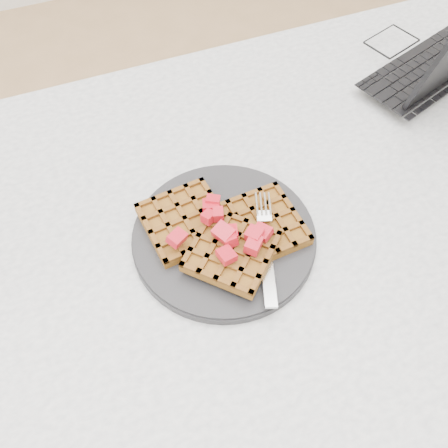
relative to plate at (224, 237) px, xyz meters
name	(u,v)px	position (x,y,z in m)	size (l,w,h in m)	color
ground	(245,377)	(0.07, 0.02, -0.76)	(4.00, 4.00, 0.00)	tan
table	(258,256)	(0.07, 0.02, -0.12)	(1.20, 0.80, 0.75)	silver
plate	(224,237)	(0.00, 0.00, 0.00)	(0.26, 0.26, 0.02)	black
waffles	(225,231)	(0.00, 0.00, 0.02)	(0.21, 0.21, 0.03)	brown
strawberry_pile	(224,218)	(0.00, 0.00, 0.05)	(0.15, 0.15, 0.02)	#9B0010
fork	(265,244)	(0.04, -0.04, 0.02)	(0.02, 0.18, 0.02)	silver
laptop	(427,55)	(0.48, 0.21, 0.03)	(0.34, 0.29, 0.20)	black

